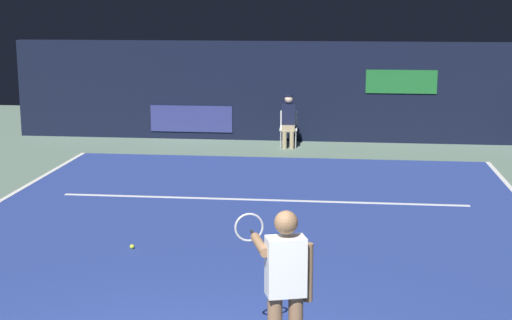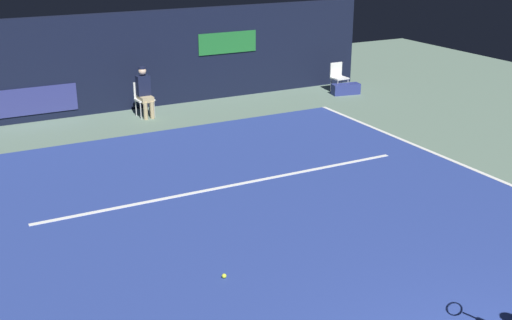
{
  "view_description": "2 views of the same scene",
  "coord_description": "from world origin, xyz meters",
  "views": [
    {
      "loc": [
        1.45,
        -6.36,
        3.59
      ],
      "look_at": [
        -0.04,
        6.77,
        0.88
      ],
      "focal_mm": 54.13,
      "sensor_mm": 36.0,
      "label": 1
    },
    {
      "loc": [
        -4.91,
        -2.96,
        4.65
      ],
      "look_at": [
        -0.01,
        6.32,
        0.87
      ],
      "focal_mm": 44.94,
      "sensor_mm": 36.0,
      "label": 2
    }
  ],
  "objects": [
    {
      "name": "ground_plane",
      "position": [
        0.0,
        5.18,
        0.0
      ],
      "size": [
        29.08,
        29.08,
        0.0
      ],
      "primitive_type": "plane",
      "color": "slate"
    },
    {
      "name": "courtside_chair_near",
      "position": [
        6.15,
        12.69,
        0.5
      ],
      "size": [
        0.45,
        0.42,
        0.88
      ],
      "color": "white",
      "rests_on": "ground"
    },
    {
      "name": "tennis_ball",
      "position": [
        -1.6,
        4.27,
        0.05
      ],
      "size": [
        0.07,
        0.07,
        0.07
      ],
      "primitive_type": "sphere",
      "color": "#CCE033",
      "rests_on": "court_surface"
    },
    {
      "name": "court_surface",
      "position": [
        0.0,
        5.18,
        0.01
      ],
      "size": [
        9.63,
        12.36,
        0.01
      ],
      "primitive_type": "cube",
      "color": "navy",
      "rests_on": "ground"
    },
    {
      "name": "line_service",
      "position": [
        0.0,
        7.34,
        0.01
      ],
      "size": [
        7.51,
        0.1,
        0.01
      ],
      "primitive_type": "cube",
      "color": "white",
      "rests_on": "court_surface"
    },
    {
      "name": "equipment_bag",
      "position": [
        6.18,
        12.32,
        0.16
      ],
      "size": [
        0.88,
        0.46,
        0.32
      ],
      "primitive_type": "cube",
      "rotation": [
        0.0,
        0.0,
        -0.17
      ],
      "color": "navy",
      "rests_on": "ground"
    },
    {
      "name": "line_judge_on_chair",
      "position": [
        0.1,
        12.77,
        0.69
      ],
      "size": [
        0.46,
        0.55,
        1.32
      ],
      "color": "white",
      "rests_on": "ground"
    },
    {
      "name": "line_sideline_left",
      "position": [
        4.76,
        5.18,
        0.01
      ],
      "size": [
        0.1,
        12.36,
        0.01
      ],
      "primitive_type": "cube",
      "color": "white",
      "rests_on": "court_surface"
    },
    {
      "name": "back_wall",
      "position": [
        -0.0,
        13.8,
        1.3
      ],
      "size": [
        14.61,
        0.33,
        2.6
      ],
      "color": "black",
      "rests_on": "ground"
    }
  ]
}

